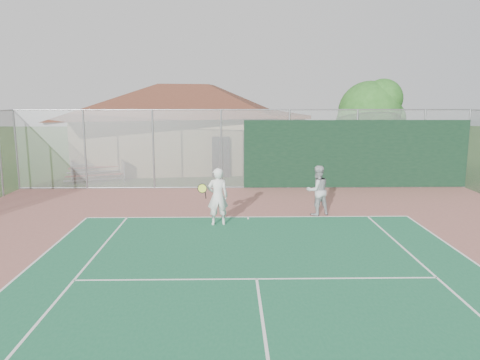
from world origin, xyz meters
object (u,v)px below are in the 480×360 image
Objects in this scene: clubhouse at (188,117)px; tree at (371,114)px; bleachers at (97,169)px; player_grey_back at (317,191)px; player_white_front at (217,197)px.

tree is at bearing -35.21° from clubhouse.
clubhouse is 2.84× the size of tree.
bleachers is at bearing -138.47° from clubhouse.
player_grey_back is (5.46, -11.71, -1.99)m from clubhouse.
clubhouse is 13.20m from player_white_front.
player_grey_back reaches higher than bleachers.
bleachers is at bearing -56.08° from player_grey_back.
clubhouse reaches higher than player_white_front.
player_white_front reaches higher than player_grey_back.
player_white_front is at bearing -72.99° from bleachers.
player_white_front is at bearing -87.37° from clubhouse.
clubhouse is 6.61m from bleachers.
clubhouse is at bearing 151.20° from tree.
player_white_front is 3.61m from player_grey_back.
player_grey_back is at bearing -71.40° from clubhouse.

